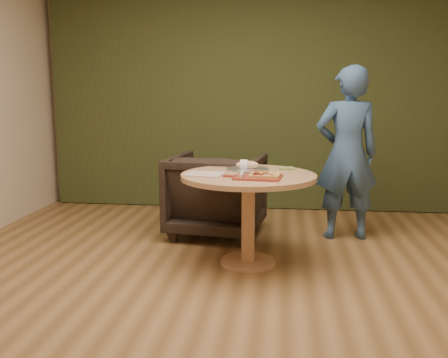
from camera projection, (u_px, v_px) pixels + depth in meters
name	position (u px, v px, depth m)	size (l,w,h in m)	color
room_shell	(219.00, 92.00, 3.05)	(5.04, 6.04, 2.84)	olive
curtain	(250.00, 91.00, 5.89)	(4.80, 0.14, 2.78)	#2D3518
pedestal_table	(248.00, 191.00, 4.01)	(1.09, 1.09, 0.75)	tan
pizza_paddle	(257.00, 177.00, 3.80)	(0.46, 0.32, 0.01)	maroon
flatbread_pizza	(265.00, 175.00, 3.78)	(0.24, 0.24, 0.04)	#DFA957
cutlery_roll	(242.00, 174.00, 3.81)	(0.04, 0.20, 0.03)	white
newspaper	(204.00, 174.00, 3.95)	(0.30, 0.25, 0.01)	white
serving_tray	(248.00, 169.00, 4.18)	(0.36, 0.36, 0.02)	silver
bread_roll	(246.00, 165.00, 4.17)	(0.19, 0.09, 0.09)	#E0B588
green_packet	(286.00, 168.00, 4.21)	(0.12, 0.10, 0.02)	olive
armchair	(217.00, 190.00, 4.89)	(0.86, 0.81, 0.89)	black
person_standing	(347.00, 154.00, 4.71)	(0.60, 0.39, 1.64)	#365880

